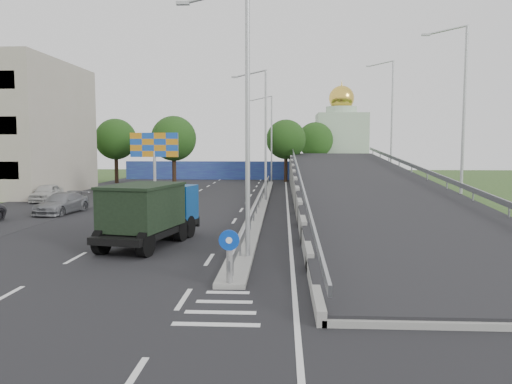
# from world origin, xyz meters

# --- Properties ---
(ground) EXTENTS (160.00, 160.00, 0.00)m
(ground) POSITION_xyz_m (0.00, 0.00, 0.00)
(ground) COLOR #2D4C1E
(ground) RESTS_ON ground
(road_surface) EXTENTS (26.00, 90.00, 0.04)m
(road_surface) POSITION_xyz_m (-3.00, 20.00, 0.00)
(road_surface) COLOR black
(road_surface) RESTS_ON ground
(parking_strip) EXTENTS (8.00, 90.00, 0.05)m
(parking_strip) POSITION_xyz_m (-16.00, 20.00, 0.00)
(parking_strip) COLOR black
(parking_strip) RESTS_ON ground
(median) EXTENTS (1.00, 44.00, 0.20)m
(median) POSITION_xyz_m (0.00, 24.00, 0.10)
(median) COLOR gray
(median) RESTS_ON ground
(overpass_ramp) EXTENTS (10.00, 50.00, 3.50)m
(overpass_ramp) POSITION_xyz_m (7.50, 24.00, 1.75)
(overpass_ramp) COLOR gray
(overpass_ramp) RESTS_ON ground
(median_guardrail) EXTENTS (0.09, 44.00, 0.71)m
(median_guardrail) POSITION_xyz_m (0.00, 24.00, 0.75)
(median_guardrail) COLOR gray
(median_guardrail) RESTS_ON median
(sign_bollard) EXTENTS (0.64, 0.23, 1.67)m
(sign_bollard) POSITION_xyz_m (0.00, 2.17, 1.03)
(sign_bollard) COLOR black
(sign_bollard) RESTS_ON median
(lamp_post_near) EXTENTS (2.74, 0.18, 10.08)m
(lamp_post_near) POSITION_xyz_m (0.11, 6.00, 5.81)
(lamp_post_near) COLOR #B2B5B7
(lamp_post_near) RESTS_ON median
(lamp_post_mid) EXTENTS (2.74, 0.18, 10.08)m
(lamp_post_mid) POSITION_xyz_m (0.11, 26.00, 5.81)
(lamp_post_mid) COLOR #B2B5B7
(lamp_post_mid) RESTS_ON median
(lamp_post_far) EXTENTS (2.74, 0.18, 10.08)m
(lamp_post_far) POSITION_xyz_m (0.11, 46.00, 5.81)
(lamp_post_far) COLOR #B2B5B7
(lamp_post_far) RESTS_ON median
(blue_wall) EXTENTS (30.00, 0.50, 2.40)m
(blue_wall) POSITION_xyz_m (-4.00, 52.00, 1.20)
(blue_wall) COLOR #2C2996
(blue_wall) RESTS_ON ground
(church) EXTENTS (7.00, 7.00, 13.80)m
(church) POSITION_xyz_m (10.00, 60.00, 5.31)
(church) COLOR #B2CCAD
(church) RESTS_ON ground
(billboard) EXTENTS (4.00, 0.24, 5.50)m
(billboard) POSITION_xyz_m (-9.00, 28.00, 4.19)
(billboard) COLOR #B2B5B7
(billboard) RESTS_ON ground
(tree_left_mid) EXTENTS (4.80, 4.80, 7.60)m
(tree_left_mid) POSITION_xyz_m (-10.00, 40.00, 5.18)
(tree_left_mid) COLOR black
(tree_left_mid) RESTS_ON ground
(tree_median_far) EXTENTS (4.80, 4.80, 7.60)m
(tree_median_far) POSITION_xyz_m (2.00, 48.00, 5.18)
(tree_median_far) COLOR black
(tree_median_far) RESTS_ON ground
(tree_left_far) EXTENTS (4.80, 4.80, 7.60)m
(tree_left_far) POSITION_xyz_m (-18.00, 45.00, 5.18)
(tree_left_far) COLOR black
(tree_left_far) RESTS_ON ground
(tree_ramp_far) EXTENTS (4.80, 4.80, 7.60)m
(tree_ramp_far) POSITION_xyz_m (6.00, 55.00, 5.18)
(tree_ramp_far) COLOR black
(tree_ramp_far) RESTS_ON ground
(dump_truck) EXTENTS (3.51, 6.63, 2.77)m
(dump_truck) POSITION_xyz_m (-4.26, 8.97, 1.54)
(dump_truck) COLOR black
(dump_truck) RESTS_ON ground
(parked_car_d) EXTENTS (2.44, 4.87, 1.36)m
(parked_car_d) POSITION_xyz_m (-12.80, 18.76, 0.68)
(parked_car_d) COLOR gray
(parked_car_d) RESTS_ON ground
(parked_car_e) EXTENTS (2.18, 4.36, 1.43)m
(parked_car_e) POSITION_xyz_m (-17.02, 25.43, 0.71)
(parked_car_e) COLOR #BABAB5
(parked_car_e) RESTS_ON ground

